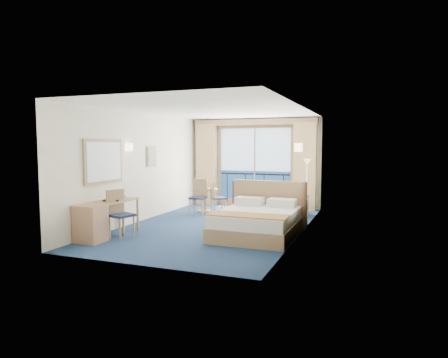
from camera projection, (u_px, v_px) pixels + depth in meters
floor at (216, 226)px, 9.35m from camera, size 6.50×6.50×0.00m
room_walls at (216, 150)px, 9.20m from camera, size 4.04×6.54×2.72m
balcony_door at (254, 169)px, 12.25m from camera, size 2.36×0.03×2.52m
curtain_left at (206, 164)px, 12.65m from camera, size 0.65×0.22×2.55m
curtain_right at (305, 166)px, 11.56m from camera, size 0.65×0.22×2.55m
pelmet at (254, 122)px, 12.02m from camera, size 3.80×0.25×0.18m
mirror at (104, 161)px, 8.52m from camera, size 0.05×1.25×0.95m
wall_print at (152, 156)px, 10.33m from camera, size 0.04×0.42×0.52m
sconce_left at (129, 147)px, 9.32m from camera, size 0.18×0.18×0.18m
sconce_right at (298, 147)px, 8.37m from camera, size 0.18×0.18×0.18m
bed at (258, 221)px, 8.35m from camera, size 1.72×2.04×1.08m
nightstand at (297, 212)px, 9.46m from camera, size 0.47×0.45×0.61m
phone at (294, 198)px, 9.41m from camera, size 0.21×0.16×0.09m
armchair at (295, 204)px, 10.72m from camera, size 0.83×0.84×0.64m
floor_lamp at (307, 172)px, 10.99m from camera, size 0.21×0.21×1.51m
desk at (94, 220)px, 7.91m from camera, size 0.54×1.58×0.74m
desk_chair at (119, 211)px, 8.15m from camera, size 0.54×0.54×0.99m
folder at (112, 200)px, 8.32m from camera, size 0.39×0.35×0.03m
desk_lamp at (125, 183)px, 8.83m from camera, size 0.12×0.12×0.43m
round_table at (205, 194)px, 11.38m from camera, size 0.74×0.74×0.66m
table_chair_a at (216, 196)px, 11.07m from camera, size 0.53×0.53×0.88m
table_chair_b at (199, 194)px, 10.92m from camera, size 0.45×0.46×0.97m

